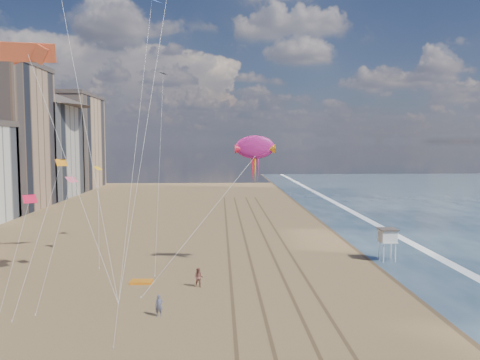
# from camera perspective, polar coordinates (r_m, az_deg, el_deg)

# --- Properties ---
(wet_sand) EXTENTS (260.00, 260.00, 0.00)m
(wet_sand) POSITION_cam_1_polar(r_m,az_deg,el_deg) (67.00, 16.17, -7.07)
(wet_sand) COLOR #42301E
(wet_sand) RESTS_ON ground
(foam) EXTENTS (260.00, 260.00, 0.00)m
(foam) POSITION_cam_1_polar(r_m,az_deg,el_deg) (68.44, 19.53, -6.91)
(foam) COLOR white
(foam) RESTS_ON ground
(tracks) EXTENTS (7.68, 120.00, 0.01)m
(tracks) POSITION_cam_1_polar(r_m,az_deg,el_deg) (54.03, 2.71, -9.72)
(tracks) COLOR brown
(tracks) RESTS_ON ground
(lifeguard_stand) EXTENTS (2.03, 2.03, 3.66)m
(lifeguard_stand) POSITION_cam_1_polar(r_m,az_deg,el_deg) (55.72, 17.55, -6.52)
(lifeguard_stand) COLOR white
(lifeguard_stand) RESTS_ON ground
(grounded_kite) EXTENTS (2.14, 1.43, 0.24)m
(grounded_kite) POSITION_cam_1_polar(r_m,az_deg,el_deg) (46.58, -11.92, -12.05)
(grounded_kite) COLOR orange
(grounded_kite) RESTS_ON ground
(show_kite) EXTENTS (7.41, 5.00, 18.29)m
(show_kite) POSITION_cam_1_polar(r_m,az_deg,el_deg) (48.84, 1.83, 3.97)
(show_kite) COLOR #AA1A72
(show_kite) RESTS_ON ground
(kite_flyer_a) EXTENTS (0.64, 0.45, 1.68)m
(kite_flyer_a) POSITION_cam_1_polar(r_m,az_deg,el_deg) (37.85, -9.84, -14.85)
(kite_flyer_a) COLOR slate
(kite_flyer_a) RESTS_ON ground
(kite_flyer_b) EXTENTS (1.01, 0.85, 1.84)m
(kite_flyer_b) POSITION_cam_1_polar(r_m,az_deg,el_deg) (44.32, -5.06, -11.76)
(kite_flyer_b) COLOR #93584B
(kite_flyer_b) RESTS_ON ground
(small_kites) EXTENTS (13.77, 19.84, 17.57)m
(small_kites) POSITION_cam_1_polar(r_m,az_deg,el_deg) (47.74, -17.39, 6.27)
(small_kites) COLOR black
(small_kites) RESTS_ON ground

